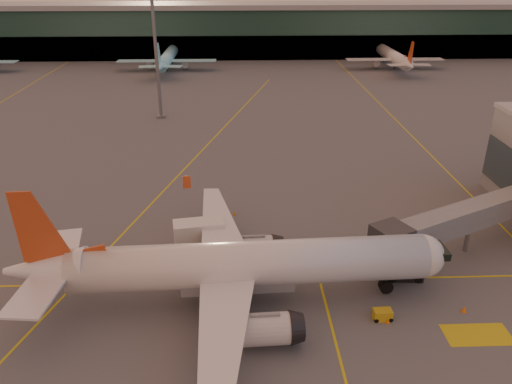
{
  "coord_description": "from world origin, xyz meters",
  "views": [
    {
      "loc": [
        -3.27,
        -38.69,
        30.74
      ],
      "look_at": [
        -1.33,
        16.57,
        5.0
      ],
      "focal_mm": 35.0,
      "sensor_mm": 36.0,
      "label": 1
    }
  ],
  "objects_px": {
    "catering_truck": "(200,236)",
    "pushback_tug": "(404,271)",
    "gpu_cart": "(382,315)",
    "main_airplane": "(235,266)"
  },
  "relations": [
    {
      "from": "gpu_cart",
      "to": "pushback_tug",
      "type": "height_order",
      "value": "pushback_tug"
    },
    {
      "from": "main_airplane",
      "to": "gpu_cart",
      "type": "relative_size",
      "value": 23.11
    },
    {
      "from": "main_airplane",
      "to": "gpu_cart",
      "type": "xyz_separation_m",
      "value": [
        13.8,
        -3.2,
        -3.63
      ]
    },
    {
      "from": "main_airplane",
      "to": "catering_truck",
      "type": "distance_m",
      "value": 9.78
    },
    {
      "from": "main_airplane",
      "to": "pushback_tug",
      "type": "height_order",
      "value": "main_airplane"
    },
    {
      "from": "main_airplane",
      "to": "gpu_cart",
      "type": "height_order",
      "value": "main_airplane"
    },
    {
      "from": "catering_truck",
      "to": "pushback_tug",
      "type": "height_order",
      "value": "catering_truck"
    },
    {
      "from": "gpu_cart",
      "to": "pushback_tug",
      "type": "relative_size",
      "value": 0.46
    },
    {
      "from": "catering_truck",
      "to": "pushback_tug",
      "type": "distance_m",
      "value": 22.54
    },
    {
      "from": "catering_truck",
      "to": "pushback_tug",
      "type": "xyz_separation_m",
      "value": [
        21.86,
        -5.26,
        -1.65
      ]
    }
  ]
}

